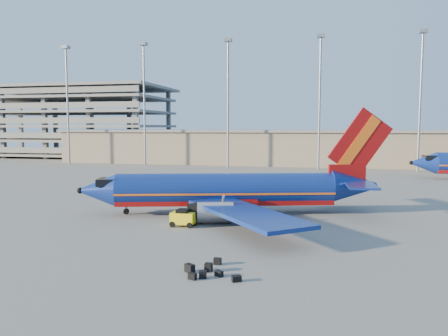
{
  "coord_description": "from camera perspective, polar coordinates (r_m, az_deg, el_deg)",
  "views": [
    {
      "loc": [
        15.88,
        -50.07,
        9.24
      ],
      "look_at": [
        3.63,
        3.92,
        4.0
      ],
      "focal_mm": 35.0,
      "sensor_mm": 36.0,
      "label": 1
    }
  ],
  "objects": [
    {
      "name": "ground",
      "position": [
        53.33,
        -4.76,
        -4.59
      ],
      "size": [
        220.0,
        220.0,
        0.0
      ],
      "primitive_type": "plane",
      "color": "slate",
      "rests_on": "ground"
    },
    {
      "name": "terminal_building",
      "position": [
        108.34,
        9.67,
        2.73
      ],
      "size": [
        122.0,
        16.0,
        8.5
      ],
      "color": "#88735E",
      "rests_on": "ground"
    },
    {
      "name": "aircraft_main",
      "position": [
        46.56,
        1.1,
        -3.02
      ],
      "size": [
        32.69,
        31.02,
        11.31
      ],
      "rotation": [
        0.0,
        0.0,
        0.27
      ],
      "color": "navy",
      "rests_on": "ground"
    },
    {
      "name": "parking_garage",
      "position": [
        146.55,
        -19.43,
        6.08
      ],
      "size": [
        62.0,
        32.0,
        21.4
      ],
      "color": "slate",
      "rests_on": "ground"
    },
    {
      "name": "light_mast_row",
      "position": [
        97.04,
        6.4,
        10.29
      ],
      "size": [
        101.6,
        1.6,
        28.65
      ],
      "color": "gray",
      "rests_on": "ground"
    },
    {
      "name": "luggage_pile",
      "position": [
        28.18,
        -2.14,
        -13.25
      ],
      "size": [
        3.95,
        3.54,
        0.54
      ],
      "color": "black",
      "rests_on": "ground"
    },
    {
      "name": "baggage_tug",
      "position": [
        40.98,
        -5.38,
        -6.45
      ],
      "size": [
        2.26,
        1.39,
        1.61
      ],
      "rotation": [
        0.0,
        0.0,
        -0.02
      ],
      "color": "yellow",
      "rests_on": "ground"
    }
  ]
}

